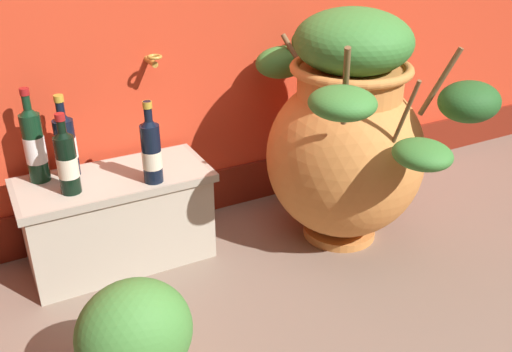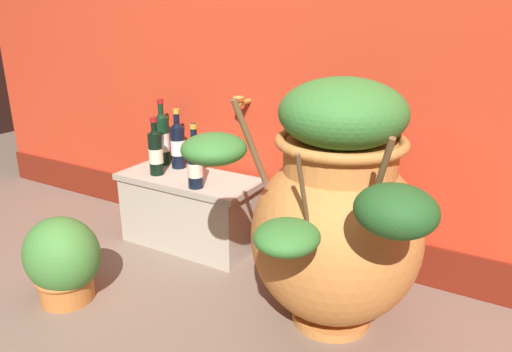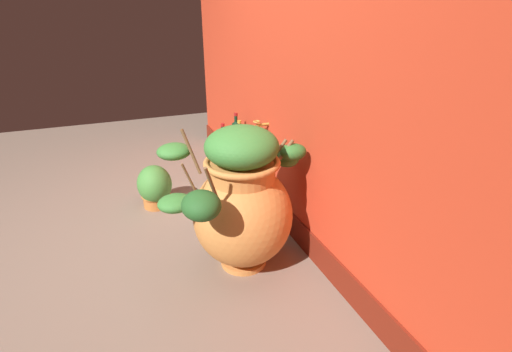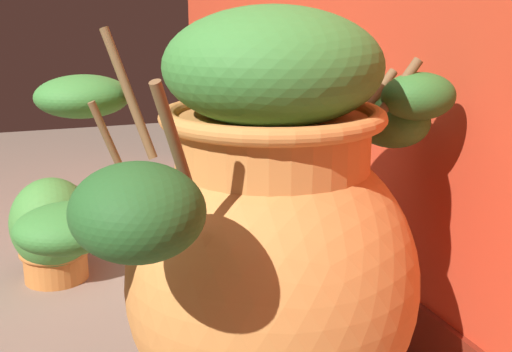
% 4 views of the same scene
% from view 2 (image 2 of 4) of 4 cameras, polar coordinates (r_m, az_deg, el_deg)
% --- Properties ---
extents(terracotta_urn, '(0.79, 0.93, 0.94)m').
position_cam_2_polar(terracotta_urn, '(1.78, 9.44, -4.15)').
color(terracotta_urn, '#CC7F3D').
rests_on(terracotta_urn, ground_plane).
extents(stone_ledge, '(0.71, 0.33, 0.37)m').
position_cam_2_polar(stone_ledge, '(2.49, -7.75, -3.73)').
color(stone_ledge, '#B2A893').
rests_on(stone_ledge, ground_plane).
extents(wine_bottle_left, '(0.07, 0.07, 0.29)m').
position_cam_2_polar(wine_bottle_left, '(2.45, -11.74, 2.98)').
color(wine_bottle_left, black).
rests_on(wine_bottle_left, stone_ledge).
extents(wine_bottle_middle, '(0.08, 0.08, 0.31)m').
position_cam_2_polar(wine_bottle_middle, '(2.54, -9.19, 3.85)').
color(wine_bottle_middle, black).
rests_on(wine_bottle_middle, stone_ledge).
extents(wine_bottle_right, '(0.07, 0.07, 0.35)m').
position_cam_2_polar(wine_bottle_right, '(2.60, -10.96, 4.52)').
color(wine_bottle_right, black).
rests_on(wine_bottle_right, stone_ledge).
extents(wine_bottle_back, '(0.07, 0.07, 0.30)m').
position_cam_2_polar(wine_bottle_back, '(2.24, -7.21, 1.73)').
color(wine_bottle_back, black).
rests_on(wine_bottle_back, stone_ledge).
extents(potted_shrub, '(0.33, 0.29, 0.37)m').
position_cam_2_polar(potted_shrub, '(2.16, -21.80, -9.20)').
color(potted_shrub, '#C17033').
rests_on(potted_shrub, ground_plane).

